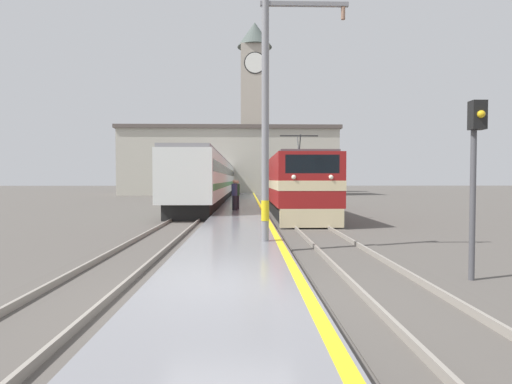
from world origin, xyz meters
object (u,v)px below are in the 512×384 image
catenary_mast (270,107)px  clock_tower (255,102)px  person_on_platform (234,194)px  second_waiting_passenger (237,194)px  locomotive_train (290,185)px  signal_post (475,160)px  passenger_train (215,180)px

catenary_mast → clock_tower: bearing=89.2°
catenary_mast → person_on_platform: (-1.38, 11.74, -2.96)m
second_waiting_passenger → clock_tower: 43.43m
locomotive_train → signal_post: bearing=-83.4°
passenger_train → second_waiting_passenger: passenger_train is taller
clock_tower → passenger_train: bearing=-100.1°
passenger_train → second_waiting_passenger: size_ratio=23.55×
passenger_train → signal_post: 32.92m
second_waiting_passenger → signal_post: (5.39, -16.19, 1.29)m
locomotive_train → person_on_platform: (-3.52, -2.23, -0.52)m
second_waiting_passenger → clock_tower: clock_tower is taller
catenary_mast → person_on_platform: catenary_mast is taller
clock_tower → signal_post: size_ratio=7.30×
person_on_platform → signal_post: signal_post is taller
catenary_mast → signal_post: bearing=-39.1°
passenger_train → person_on_platform: size_ratio=22.99×
catenary_mast → second_waiting_passenger: 13.23m
signal_post → catenary_mast: bearing=140.9°
clock_tower → catenary_mast: bearing=-90.8°
person_on_platform → clock_tower: size_ratio=0.07×
clock_tower → signal_post: clock_tower is taller
passenger_train → person_on_platform: 17.03m
person_on_platform → clock_tower: (2.10, 42.31, 13.49)m
person_on_platform → locomotive_train: bearing=32.4°
second_waiting_passenger → signal_post: 17.12m
signal_post → second_waiting_passenger: bearing=108.4°
person_on_platform → signal_post: bearing=-69.9°
person_on_platform → clock_tower: 44.46m
passenger_train → person_on_platform: passenger_train is taller
second_waiting_passenger → passenger_train: bearing=99.2°
passenger_train → clock_tower: clock_tower is taller
passenger_train → signal_post: size_ratio=10.92×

